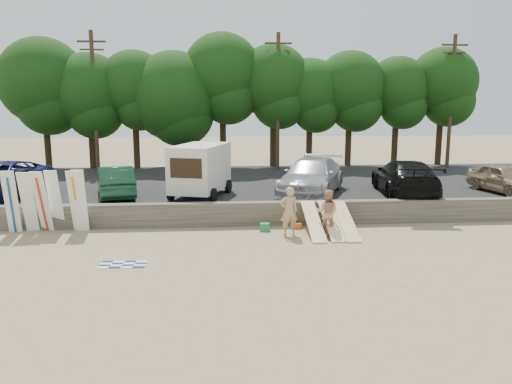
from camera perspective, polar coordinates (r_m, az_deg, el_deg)
ground at (r=18.49m, az=2.33°, el=-5.98°), size 120.00×120.00×0.00m
seawall at (r=21.25m, az=1.37°, el=-2.46°), size 44.00×0.50×1.00m
parking_lot at (r=28.62m, az=-0.18°, el=0.51°), size 44.00×14.50×0.70m
treeline at (r=35.24m, az=-3.99°, el=11.99°), size 33.10×6.15×9.23m
utility_poles at (r=33.89m, az=2.52°, el=10.61°), size 25.80×0.26×9.00m
box_trailer at (r=23.98m, az=-6.37°, el=2.79°), size 3.08×4.30×2.49m
car_1 at (r=24.78m, az=-15.76°, el=1.18°), size 2.64×4.73×1.48m
car_2 at (r=24.67m, az=6.37°, el=1.79°), size 4.65×6.53×1.75m
car_3 at (r=25.39m, az=16.63°, el=1.61°), size 3.14×6.16×1.71m
car_4 at (r=27.77m, az=26.55°, el=1.38°), size 2.35×4.44×1.44m
surfboard_upright_0 at (r=21.90m, az=-26.17°, el=-1.05°), size 0.55×0.64×2.56m
surfboard_upright_1 at (r=21.72m, az=-24.59°, el=-1.08°), size 0.52×0.83×2.51m
surfboard_upright_2 at (r=21.59m, az=-23.26°, el=-1.03°), size 0.60×0.82×2.52m
surfboard_upright_3 at (r=21.58m, az=-21.96°, el=-0.92°), size 0.55×0.72×2.54m
surfboard_upright_4 at (r=21.15m, az=-19.87°, el=-1.00°), size 0.52×0.73×2.53m
surfboard_upright_5 at (r=21.07m, az=-19.47°, el=-0.97°), size 0.51×0.53×2.57m
surfboard_low_0 at (r=19.85m, az=6.56°, el=-3.31°), size 0.56×2.85×1.08m
surfboard_low_1 at (r=20.08m, az=8.57°, el=-3.21°), size 0.56×2.85×1.07m
surfboard_low_2 at (r=20.15m, az=10.21°, el=-3.23°), size 0.56×2.85×1.06m
beachgoer_a at (r=19.49m, az=3.78°, el=-2.22°), size 0.78×0.58×1.94m
beachgoer_b at (r=19.76m, az=8.14°, el=-2.31°), size 1.08×0.97×1.82m
cooler at (r=20.32m, az=1.00°, el=-4.03°), size 0.40×0.33×0.32m
gear_bag at (r=20.76m, az=4.77°, el=-3.90°), size 0.32×0.28×0.22m
beach_towel at (r=16.77m, az=-14.99°, el=-8.00°), size 1.57×1.57×0.00m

